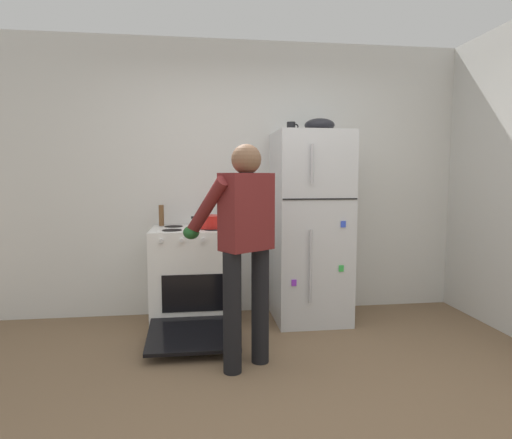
# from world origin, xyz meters

# --- Properties ---
(ground) EXTENTS (8.00, 8.00, 0.00)m
(ground) POSITION_xyz_m (0.00, 0.00, 0.00)
(ground) COLOR brown
(kitchen_wall_back) EXTENTS (6.00, 0.10, 2.70)m
(kitchen_wall_back) POSITION_xyz_m (0.00, 1.95, 1.35)
(kitchen_wall_back) COLOR silver
(kitchen_wall_back) RESTS_ON ground
(refrigerator) EXTENTS (0.68, 0.72, 1.79)m
(refrigerator) POSITION_xyz_m (0.55, 1.57, 0.89)
(refrigerator) COLOR silver
(refrigerator) RESTS_ON ground
(stove_range) EXTENTS (0.76, 1.21, 0.91)m
(stove_range) POSITION_xyz_m (-0.56, 1.55, 0.44)
(stove_range) COLOR white
(stove_range) RESTS_ON ground
(person_cook) EXTENTS (0.67, 0.72, 1.60)m
(person_cook) POSITION_xyz_m (-0.19, 0.62, 0.96)
(person_cook) COLOR black
(person_cook) RESTS_ON ground
(red_pot) EXTENTS (0.35, 0.25, 0.12)m
(red_pot) POSITION_xyz_m (-0.40, 1.52, 0.97)
(red_pot) COLOR red
(red_pot) RESTS_ON stove_range
(coffee_mug) EXTENTS (0.11, 0.08, 0.10)m
(coffee_mug) POSITION_xyz_m (0.37, 1.62, 1.84)
(coffee_mug) COLOR black
(coffee_mug) RESTS_ON refrigerator
(pepper_mill) EXTENTS (0.05, 0.05, 0.20)m
(pepper_mill) POSITION_xyz_m (-0.86, 1.77, 1.01)
(pepper_mill) COLOR brown
(pepper_mill) RESTS_ON stove_range
(mixing_bowl) EXTENTS (0.28, 0.28, 0.13)m
(mixing_bowl) POSITION_xyz_m (0.63, 1.57, 1.85)
(mixing_bowl) COLOR black
(mixing_bowl) RESTS_ON refrigerator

